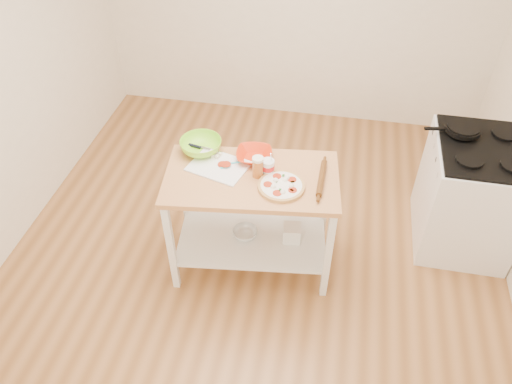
{
  "coord_description": "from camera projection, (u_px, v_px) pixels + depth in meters",
  "views": [
    {
      "loc": [
        0.52,
        -2.62,
        3.15
      ],
      "look_at": [
        0.03,
        -0.07,
        0.81
      ],
      "focal_mm": 35.0,
      "sensor_mm": 36.0,
      "label": 1
    }
  ],
  "objects": [
    {
      "name": "prep_island",
      "position": [
        252.0,
        203.0,
        3.65
      ],
      "size": [
        1.29,
        0.81,
        0.9
      ],
      "rotation": [
        0.0,
        0.0,
        0.12
      ],
      "color": "tan",
      "rests_on": "ground"
    },
    {
      "name": "orange_bowl",
      "position": [
        254.0,
        156.0,
        3.6
      ],
      "size": [
        0.29,
        0.29,
        0.06
      ],
      "primitive_type": "imported",
      "rotation": [
        0.0,
        0.0,
        0.12
      ],
      "color": "red",
      "rests_on": "prep_island"
    },
    {
      "name": "beer_pint",
      "position": [
        258.0,
        167.0,
        3.43
      ],
      "size": [
        0.08,
        0.08,
        0.16
      ],
      "color": "#AE5E24",
      "rests_on": "prep_island"
    },
    {
      "name": "green_bowl",
      "position": [
        201.0,
        146.0,
        3.66
      ],
      "size": [
        0.36,
        0.36,
        0.1
      ],
      "primitive_type": "imported",
      "rotation": [
        0.0,
        0.0,
        0.19
      ],
      "color": "#8FE528",
      "rests_on": "prep_island"
    },
    {
      "name": "spatula",
      "position": [
        229.0,
        165.0,
        3.55
      ],
      "size": [
        0.14,
        0.11,
        0.01
      ],
      "rotation": [
        0.0,
        0.0,
        0.44
      ],
      "color": "#36CAD5",
      "rests_on": "cutting_board"
    },
    {
      "name": "skillet",
      "position": [
        462.0,
        129.0,
        3.78
      ],
      "size": [
        0.42,
        0.27,
        0.03
      ],
      "rotation": [
        0.0,
        0.0,
        0.16
      ],
      "color": "black",
      "rests_on": "gas_stove"
    },
    {
      "name": "gas_stove",
      "position": [
        470.0,
        194.0,
        3.97
      ],
      "size": [
        0.71,
        0.83,
        1.11
      ],
      "rotation": [
        0.0,
        0.0,
        -0.01
      ],
      "color": "white",
      "rests_on": "ground"
    },
    {
      "name": "yogurt_tub",
      "position": [
        268.0,
        167.0,
        3.47
      ],
      "size": [
        0.09,
        0.09,
        0.19
      ],
      "color": "white",
      "rests_on": "prep_island"
    },
    {
      "name": "rolling_pin",
      "position": [
        322.0,
        178.0,
        3.43
      ],
      "size": [
        0.05,
        0.36,
        0.04
      ],
      "primitive_type": "cylinder",
      "rotation": [
        1.57,
        0.0,
        -0.01
      ],
      "color": "brown",
      "rests_on": "prep_island"
    },
    {
      "name": "knife",
      "position": [
        201.0,
        147.0,
        3.7
      ],
      "size": [
        0.27,
        0.07,
        0.01
      ],
      "rotation": [
        0.0,
        0.0,
        -0.22
      ],
      "color": "silver",
      "rests_on": "cutting_board"
    },
    {
      "name": "shelf_bin",
      "position": [
        292.0,
        233.0,
        3.86
      ],
      "size": [
        0.15,
        0.15,
        0.13
      ],
      "primitive_type": "cube",
      "rotation": [
        0.0,
        0.0,
        0.12
      ],
      "color": "white",
      "rests_on": "prep_island"
    },
    {
      "name": "room_shell",
      "position": [
        253.0,
        122.0,
        3.19
      ],
      "size": [
        4.04,
        4.54,
        2.74
      ],
      "color": "#A56E3D",
      "rests_on": "ground"
    },
    {
      "name": "shelf_glass_bowl",
      "position": [
        245.0,
        233.0,
        3.91
      ],
      "size": [
        0.27,
        0.27,
        0.06
      ],
      "primitive_type": "imported",
      "rotation": [
        0.0,
        0.0,
        0.52
      ],
      "color": "silver",
      "rests_on": "prep_island"
    },
    {
      "name": "cutting_board",
      "position": [
        219.0,
        165.0,
        3.56
      ],
      "size": [
        0.47,
        0.4,
        0.04
      ],
      "rotation": [
        0.0,
        0.0,
        -0.28
      ],
      "color": "white",
      "rests_on": "prep_island"
    },
    {
      "name": "pizza",
      "position": [
        281.0,
        186.0,
        3.38
      ],
      "size": [
        0.32,
        0.32,
        0.05
      ],
      "rotation": [
        0.0,
        0.0,
        0.53
      ],
      "color": "tan",
      "rests_on": "prep_island"
    }
  ]
}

